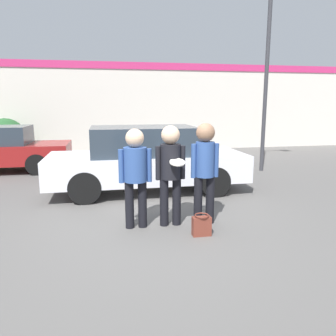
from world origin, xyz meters
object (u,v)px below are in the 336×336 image
Objects in this scene: street_lamp at (274,46)px; handbag at (202,225)px; shrub at (6,138)px; person_right at (205,165)px; parked_car_near at (146,159)px; person_left at (135,169)px; person_middle_with_frisbee at (171,167)px.

street_lamp is 17.75× the size of handbag.
street_lamp reaches higher than shrub.
person_right is 5.05× the size of handbag.
street_lamp is 10.39m from shrub.
parked_car_near is 13.22× the size of handbag.
parked_car_near is (0.47, 2.35, -0.23)m from person_left.
person_left is at bearing 179.93° from person_middle_with_frisbee.
person_middle_with_frisbee is at bearing 177.13° from person_right.
handbag is at bearing -29.30° from person_left.
street_lamp reaches higher than person_right.
person_middle_with_frisbee reaches higher than handbag.
person_right is 0.38× the size of parked_car_near.
street_lamp reaches higher than person_left.
street_lamp is 6.90m from handbag.
person_middle_with_frisbee is at bearing -86.98° from parked_car_near.
person_right is (0.60, -0.03, 0.02)m from person_middle_with_frisbee.
parked_car_near is at bearing -52.25° from shrub.
person_right is 0.28× the size of street_lamp.
handbag is (-0.20, -0.53, -0.89)m from person_right.
person_right reaches higher than parked_car_near.
parked_car_near reaches higher than handbag.
handbag is at bearing -110.59° from person_right.
street_lamp is (3.98, 4.11, 2.74)m from person_middle_with_frisbee.
handbag is (-3.58, -4.67, -3.61)m from street_lamp.
parked_car_near is (-0.12, 2.35, -0.26)m from person_middle_with_frisbee.
parked_car_near reaches higher than shrub.
street_lamp is at bearing 45.96° from person_middle_with_frisbee.
person_left is 0.60m from person_middle_with_frisbee.
shrub is at bearing 120.31° from handbag.
shrub is at bearing 153.52° from street_lamp.
handbag is (1.00, -0.56, -0.85)m from person_left.
shrub is at bearing 116.85° from person_left.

